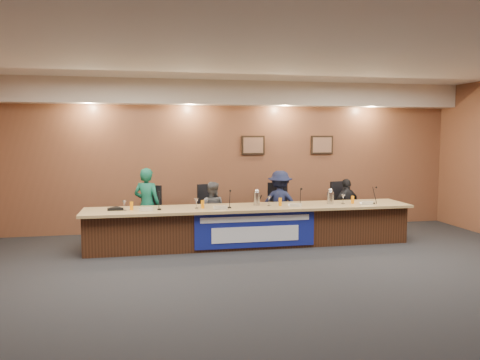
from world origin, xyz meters
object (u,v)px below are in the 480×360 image
object	(u,v)px
banner	(256,230)
office_chair_b	(211,214)
panelist_b	(212,210)
panelist_a	(147,205)
panelist_c	(280,203)
office_chair_a	(147,216)
carafe_right	(330,198)
speakerphone	(116,209)
panelist_d	(347,206)
dais_body	(251,227)
carafe_mid	(257,199)
office_chair_d	(345,210)
office_chair_c	(279,212)

from	to	relation	value
banner	office_chair_b	distance (m)	1.36
panelist_b	panelist_a	bearing A→B (deg)	22.02
panelist_c	office_chair_a	world-z (taller)	panelist_c
panelist_c	carafe_right	bearing A→B (deg)	161.31
panelist_c	speakerphone	size ratio (longest dim) A/B	4.22
banner	panelist_d	world-z (taller)	panelist_d
panelist_c	carafe_right	xyz separation A→B (m)	(0.79, -0.74, 0.19)
dais_body	panelist_d	distance (m)	2.35
panelist_a	panelist_d	distance (m)	4.15
office_chair_a	carafe_mid	bearing A→B (deg)	4.08
panelist_a	office_chair_a	size ratio (longest dim) A/B	3.01
carafe_mid	carafe_right	bearing A→B (deg)	-3.53
panelist_d	office_chair_a	world-z (taller)	panelist_d
dais_body	panelist_a	size ratio (longest dim) A/B	4.15
dais_body	panelist_a	xyz separation A→B (m)	(-1.91, 0.69, 0.37)
office_chair_a	carafe_mid	world-z (taller)	carafe_mid
panelist_b	banner	bearing A→B (deg)	142.25
panelist_a	panelist_b	bearing A→B (deg)	-156.00
office_chair_d	panelist_c	bearing A→B (deg)	169.61
office_chair_b	office_chair_d	bearing A→B (deg)	-13.85
carafe_mid	panelist_a	bearing A→B (deg)	162.36
panelist_b	office_chair_c	world-z (taller)	panelist_b
panelist_d	office_chair_b	bearing A→B (deg)	-21.29
panelist_d	office_chair_d	world-z (taller)	panelist_d
office_chair_b	office_chair_a	bearing A→B (deg)	166.15
banner	office_chair_a	distance (m)	2.26
banner	speakerphone	world-z (taller)	speakerphone
speakerphone	panelist_d	bearing A→B (deg)	8.51
panelist_a	carafe_mid	world-z (taller)	panelist_a
office_chair_a	office_chair_b	xyz separation A→B (m)	(1.27, 0.00, 0.00)
dais_body	panelist_b	distance (m)	0.97
panelist_d	office_chair_d	distance (m)	0.14
office_chair_c	carafe_right	world-z (taller)	carafe_right
dais_body	speakerphone	distance (m)	2.49
banner	panelist_b	size ratio (longest dim) A/B	1.91
office_chair_b	speakerphone	bearing A→B (deg)	-169.97
office_chair_a	carafe_mid	size ratio (longest dim) A/B	1.91
panelist_b	office_chair_d	distance (m)	2.88
panelist_c	office_chair_a	distance (m)	2.69
office_chair_c	carafe_right	bearing A→B (deg)	-37.54
office_chair_b	office_chair_d	distance (m)	2.88
office_chair_b	panelist_b	bearing A→B (deg)	-103.85
panelist_d	office_chair_a	xyz separation A→B (m)	(-4.14, 0.10, -0.10)
office_chair_b	carafe_right	bearing A→B (deg)	-34.61
carafe_right	speakerphone	bearing A→B (deg)	179.51
office_chair_a	office_chair_c	bearing A→B (deg)	24.24
banner	office_chair_b	bearing A→B (deg)	118.12
panelist_d	carafe_right	bearing A→B (deg)	28.29
panelist_c	panelist_b	bearing A→B (deg)	24.18
office_chair_b	office_chair_d	xyz separation A→B (m)	(2.88, 0.00, 0.00)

